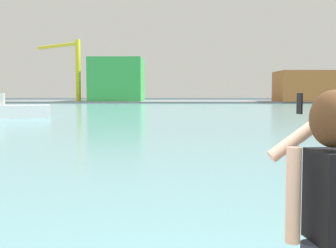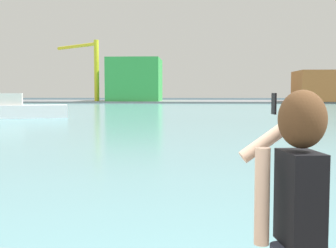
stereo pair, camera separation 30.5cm
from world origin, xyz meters
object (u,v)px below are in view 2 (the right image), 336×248
at_px(person_photographer, 297,204).
at_px(warehouse_left, 135,80).
at_px(port_crane, 89,62).
at_px(boat_moored, 15,109).

distance_m(person_photographer, warehouse_left, 89.62).
bearing_deg(port_crane, boat_moored, -83.43).
distance_m(warehouse_left, port_crane, 10.29).
bearing_deg(boat_moored, warehouse_left, 67.74).
height_order(boat_moored, port_crane, port_crane).
relative_size(person_photographer, boat_moored, 0.20).
height_order(person_photographer, port_crane, port_crane).
xyz_separation_m(boat_moored, port_crane, (-6.19, 53.78, 7.75)).
relative_size(person_photographer, warehouse_left, 0.15).
distance_m(person_photographer, port_crane, 91.36).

